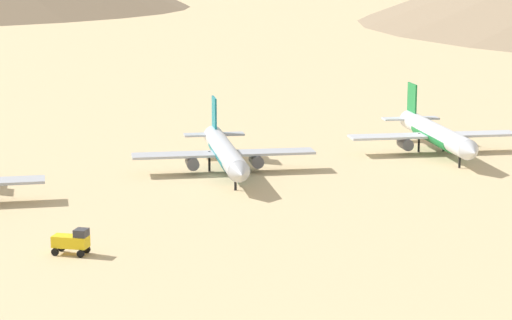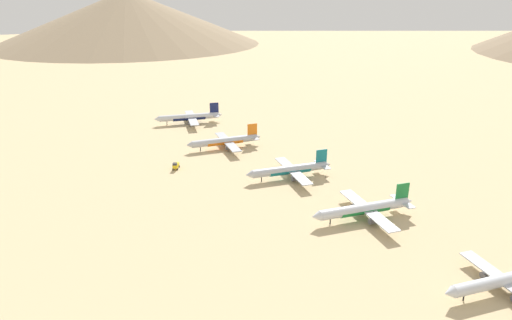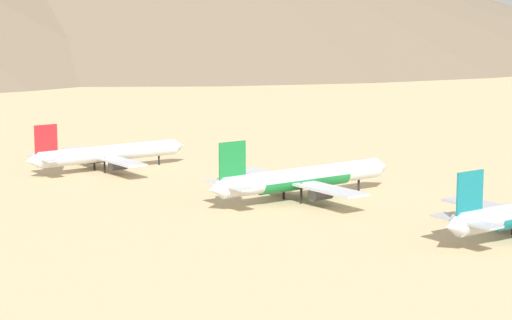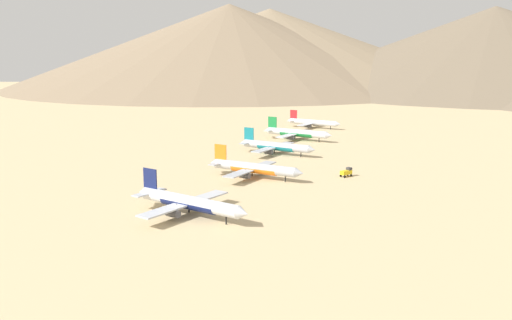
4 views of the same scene
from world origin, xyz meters
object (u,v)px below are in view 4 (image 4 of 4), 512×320
(parked_jet_0, at_px, (188,202))
(parked_jet_4, at_px, (312,122))
(service_truck, at_px, (347,172))
(parked_jet_3, at_px, (296,133))
(parked_jet_1, at_px, (254,168))
(parked_jet_2, at_px, (276,146))

(parked_jet_0, xyz_separation_m, parked_jet_4, (-37.08, 216.58, -0.48))
(parked_jet_0, xyz_separation_m, service_truck, (29.78, 78.15, -2.47))
(parked_jet_3, height_order, parked_jet_4, parked_jet_3)
(parked_jet_1, distance_m, service_truck, 40.24)
(parked_jet_2, bearing_deg, parked_jet_3, 99.27)
(parked_jet_2, relative_size, parked_jet_4, 1.08)
(parked_jet_0, distance_m, parked_jet_3, 163.68)
(parked_jet_3, xyz_separation_m, parked_jet_4, (-9.96, 55.17, -0.37))
(parked_jet_1, bearing_deg, parked_jet_0, -85.01)
(parked_jet_4, bearing_deg, parked_jet_2, -80.22)
(parked_jet_1, bearing_deg, parked_jet_3, 102.05)
(parked_jet_3, relative_size, parked_jet_4, 1.11)
(parked_jet_1, relative_size, parked_jet_4, 1.09)
(parked_jet_3, bearing_deg, service_truck, -55.65)
(parked_jet_0, relative_size, service_truck, 8.28)
(parked_jet_3, bearing_deg, parked_jet_1, -77.95)
(parked_jet_2, distance_m, parked_jet_4, 105.63)
(service_truck, bearing_deg, parked_jet_0, -110.86)
(parked_jet_2, xyz_separation_m, parked_jet_4, (-17.94, 104.10, -0.27))
(parked_jet_1, height_order, parked_jet_3, parked_jet_3)
(parked_jet_0, distance_m, parked_jet_4, 219.74)
(parked_jet_0, relative_size, parked_jet_2, 1.05)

